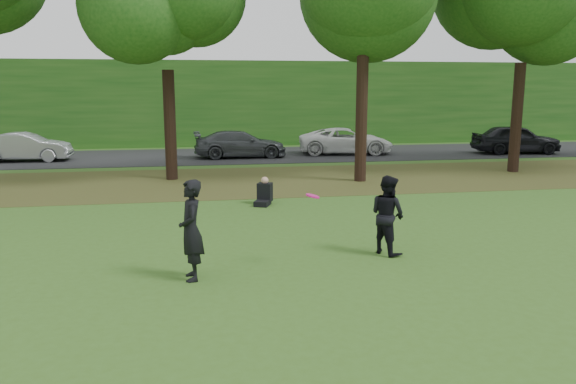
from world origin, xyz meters
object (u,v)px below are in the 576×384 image
Objects in this scene: player_left at (191,230)px; player_right at (387,215)px; frisbee at (313,196)px; seated_person at (264,194)px.

player_left is 4.21m from player_right.
frisbee is at bearing 92.24° from player_left.
player_left reaches higher than frisbee.
player_right is 5.81m from seated_person.
player_left is 6.81m from seated_person.
player_right is 2.02× the size of seated_person.
player_left is at bearing 76.74° from player_right.
frisbee reaches higher than seated_person.
frisbee is 6.20m from seated_person.
player_left reaches higher than seated_person.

